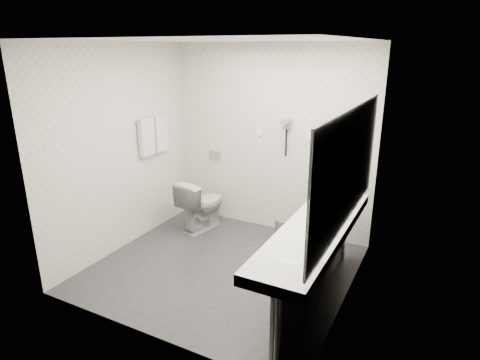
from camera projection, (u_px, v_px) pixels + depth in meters
The scene contains 31 objects.
floor at pixel (223, 268), 4.71m from camera, with size 2.80×2.80×0.00m, color #29292E.
ceiling at pixel (219, 40), 3.93m from camera, with size 2.80×2.80×0.00m, color silver.
wall_back at pixel (270, 140), 5.42m from camera, with size 2.80×2.80×0.00m, color silver.
wall_front at pixel (139, 204), 3.23m from camera, with size 2.80×2.80×0.00m, color silver.
wall_left at pixel (121, 149), 4.93m from camera, with size 2.60×2.60×0.00m, color silver.
wall_right at pixel (354, 183), 3.71m from camera, with size 2.60×2.60×0.00m, color silver.
vanity_counter at pixel (315, 231), 3.80m from camera, with size 0.55×2.20×0.10m, color silver.
vanity_panel at pixel (315, 271), 3.92m from camera, with size 0.03×2.15×0.75m, color gray.
vanity_post_near at pixel (277, 337), 3.03m from camera, with size 0.06×0.06×0.75m, color silver.
vanity_post_far at pixel (345, 231), 4.79m from camera, with size 0.06×0.06×0.75m, color silver.
mirror at pixel (349, 168), 3.48m from camera, with size 0.02×2.20×1.05m, color #B2BCC6.
basin_near at pixel (291, 258), 3.24m from camera, with size 0.40×0.31×0.05m, color white.
basin_far at pixel (334, 204), 4.34m from camera, with size 0.40×0.31×0.05m, color white.
faucet_near at pixel (315, 253), 3.13m from camera, with size 0.04×0.04×0.15m, color silver.
faucet_far at pixel (353, 200), 4.22m from camera, with size 0.04×0.04×0.15m, color silver.
soap_bottle_a at pixel (314, 217), 3.85m from camera, with size 0.04×0.04×0.10m, color silver.
soap_bottle_c at pixel (332, 228), 3.62m from camera, with size 0.04×0.04×0.10m, color silver.
glass_left at pixel (338, 213), 3.95m from camera, with size 0.06×0.06×0.11m, color silver.
glass_right at pixel (344, 212), 3.97m from camera, with size 0.06×0.06×0.10m, color silver.
toilet at pixel (202, 204), 5.63m from camera, with size 0.40×0.71×0.72m, color white.
flush_plate at pixel (215, 155), 5.87m from camera, with size 0.18×0.02×0.12m, color #B2B5BA.
pedal_bin at pixel (284, 231), 5.27m from camera, with size 0.22×0.22×0.31m, color #B2B5BA.
bin_lid at pixel (284, 220), 5.22m from camera, with size 0.22×0.22×0.01m, color #B2B5BA.
towel_rail at pixel (152, 118), 5.28m from camera, with size 0.02×0.02×0.62m, color silver.
towel_near at pixel (147, 137), 5.23m from camera, with size 0.07×0.24×0.48m, color silver.
towel_far at pixel (160, 133), 5.46m from camera, with size 0.07×0.24×0.48m, color silver.
dryer_cradle at pixel (287, 124), 5.20m from camera, with size 0.10×0.04×0.14m, color gray.
dryer_barrel at pixel (285, 122), 5.14m from camera, with size 0.08×0.08×0.14m, color gray.
dryer_cord at pixel (286, 143), 5.27m from camera, with size 0.02×0.02×0.35m, color black.
switch_plate_a at pixel (259, 132), 5.44m from camera, with size 0.09×0.02×0.09m, color white.
switch_plate_b at pixel (310, 137), 5.14m from camera, with size 0.09×0.02×0.09m, color white.
Camera 1 is at (2.10, -3.60, 2.44)m, focal length 30.46 mm.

